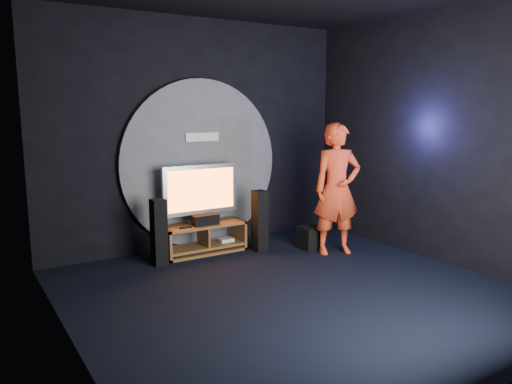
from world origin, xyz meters
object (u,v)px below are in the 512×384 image
at_px(tv, 201,191).
at_px(player, 337,189).
at_px(media_console, 204,240).
at_px(subwoofer, 310,238).
at_px(tower_speaker_left, 159,232).
at_px(tower_speaker_right, 260,221).

bearing_deg(tv, player, -33.45).
bearing_deg(media_console, tv, 96.50).
bearing_deg(player, subwoofer, 135.46).
bearing_deg(tv, subwoofer, -26.30).
height_order(tv, tower_speaker_left, tv).
relative_size(tower_speaker_left, subwoofer, 2.67).
xyz_separation_m(tower_speaker_right, subwoofer, (0.72, -0.32, -0.29)).
xyz_separation_m(tower_speaker_left, tower_speaker_right, (1.56, -0.14, 0.00)).
bearing_deg(media_console, subwoofer, -24.32).
height_order(media_console, tv, tv).
distance_m(media_console, tower_speaker_right, 0.89).
bearing_deg(subwoofer, tower_speaker_right, 155.90).
distance_m(tv, subwoofer, 1.84).
relative_size(tower_speaker_right, subwoofer, 2.67).
bearing_deg(subwoofer, media_console, 155.68).
xyz_separation_m(tv, subwoofer, (1.50, -0.74, -0.76)).
bearing_deg(tower_speaker_right, tower_speaker_left, 174.75).
bearing_deg(subwoofer, tower_speaker_left, 168.45).
height_order(media_console, player, player).
bearing_deg(tower_speaker_left, player, -18.79).
relative_size(media_console, subwoofer, 3.62).
height_order(tower_speaker_right, player, player).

